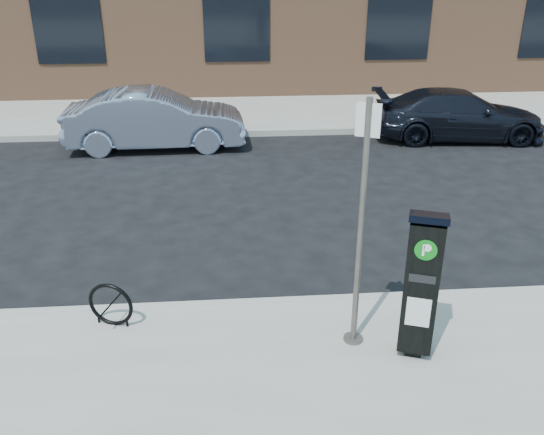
{
  "coord_description": "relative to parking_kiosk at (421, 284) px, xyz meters",
  "views": [
    {
      "loc": [
        -0.4,
        -6.29,
        4.14
      ],
      "look_at": [
        0.15,
        0.5,
        1.08
      ],
      "focal_mm": 38.0,
      "sensor_mm": 36.0,
      "label": 1
    }
  ],
  "objects": [
    {
      "name": "car_dark",
      "position": [
        3.79,
        8.61,
        -0.42
      ],
      "size": [
        4.34,
        2.07,
        1.22
      ],
      "primitive_type": "imported",
      "rotation": [
        0.0,
        0.0,
        1.48
      ],
      "color": "black",
      "rests_on": "ground"
    },
    {
      "name": "sidewalk_far",
      "position": [
        -1.58,
        15.21,
        -0.95
      ],
      "size": [
        60.0,
        12.0,
        0.15
      ],
      "primitive_type": "cube",
      "color": "gray",
      "rests_on": "ground"
    },
    {
      "name": "sign_pole",
      "position": [
        -0.62,
        0.28,
        0.51
      ],
      "size": [
        0.23,
        0.22,
        2.8
      ],
      "rotation": [
        0.0,
        0.0,
        -0.43
      ],
      "color": "#4D4844",
      "rests_on": "sidewalk_near"
    },
    {
      "name": "car_silver",
      "position": [
        -3.66,
        8.44,
        -0.34
      ],
      "size": [
        4.23,
        1.58,
        1.38
      ],
      "primitive_type": "imported",
      "rotation": [
        0.0,
        0.0,
        1.6
      ],
      "color": "#8E9AB5",
      "rests_on": "ground"
    },
    {
      "name": "parking_kiosk",
      "position": [
        0.0,
        0.0,
        0.0
      ],
      "size": [
        0.49,
        0.46,
        1.71
      ],
      "rotation": [
        0.0,
        0.0,
        -0.34
      ],
      "color": "black",
      "rests_on": "sidewalk_near"
    },
    {
      "name": "curb_near",
      "position": [
        -1.58,
        1.19,
        -0.95
      ],
      "size": [
        60.0,
        0.12,
        0.16
      ],
      "primitive_type": "cube",
      "color": "#9E9B93",
      "rests_on": "ground"
    },
    {
      "name": "curb_far",
      "position": [
        -1.58,
        9.23,
        -0.95
      ],
      "size": [
        60.0,
        0.12,
        0.16
      ],
      "primitive_type": "cube",
      "color": "#9E9B93",
      "rests_on": "ground"
    },
    {
      "name": "ground",
      "position": [
        -1.58,
        1.21,
        -1.03
      ],
      "size": [
        120.0,
        120.0,
        0.0
      ],
      "primitive_type": "plane",
      "color": "black",
      "rests_on": "ground"
    },
    {
      "name": "bike_rack",
      "position": [
        -3.42,
        0.81,
        -0.6
      ],
      "size": [
        0.55,
        0.21,
        0.56
      ],
      "rotation": [
        0.0,
        0.0,
        -0.31
      ],
      "color": "black",
      "rests_on": "sidewalk_near"
    }
  ]
}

